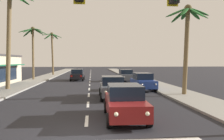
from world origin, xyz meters
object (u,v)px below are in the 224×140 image
Objects in this scene: palm_left_second at (9,22)px; palm_left_third at (33,40)px; sedan_parked_mid_kerb at (143,81)px; palm_right_second at (187,29)px; sedan_third_in_queue at (112,87)px; palm_left_farthest at (52,45)px; sedan_lead_at_stop_bar at (125,102)px; sedan_oncoming_far at (78,75)px; traffic_signal_mast at (175,7)px; sedan_parked_nearest_kerb at (126,75)px.

palm_left_third is at bearing 93.67° from palm_left_second.
palm_right_second reaches higher than sedan_parked_mid_kerb.
sedan_parked_mid_kerb is at bearing 52.84° from sedan_third_in_queue.
palm_left_farthest is (0.80, 11.85, 0.14)m from palm_left_third.
palm_left_farthest reaches higher than sedan_lead_at_stop_bar.
sedan_third_in_queue is 1.00× the size of sedan_parked_mid_kerb.
sedan_lead_at_stop_bar is 23.09m from sedan_oncoming_far.
palm_left_second is (-9.60, 11.91, 5.82)m from sedan_lead_at_stop_bar.
traffic_signal_mast is 2.38× the size of sedan_third_in_queue.
palm_left_third reaches higher than sedan_oncoming_far.
sedan_oncoming_far is 0.51× the size of palm_left_farthest.
traffic_signal_mast is at bearing -62.32° from sedan_lead_at_stop_bar.
palm_left_farthest reaches higher than sedan_oncoming_far.
palm_left_farthest is (-13.02, 24.66, 5.26)m from sedan_parked_mid_kerb.
traffic_signal_mast is at bearing -80.76° from sedan_third_in_queue.
sedan_oncoming_far is at bearing 101.41° from traffic_signal_mast.
palm_left_second reaches higher than sedan_third_in_queue.
sedan_parked_mid_kerb is (0.23, -9.63, 0.00)m from sedan_parked_nearest_kerb.
sedan_lead_at_stop_bar is at bearing -98.89° from sedan_parked_nearest_kerb.
traffic_signal_mast is 1.33× the size of palm_left_third.
traffic_signal_mast reaches higher than sedan_oncoming_far.
traffic_signal_mast is at bearing -115.91° from palm_right_second.
palm_left_second is (-5.89, -10.88, 5.82)m from sedan_oncoming_far.
palm_left_third is 0.92× the size of palm_left_farthest.
sedan_third_in_queue is 31.22m from palm_left_farthest.
sedan_lead_at_stop_bar is at bearing -89.68° from sedan_third_in_queue.
palm_left_farthest is (-9.53, 29.27, 5.26)m from sedan_third_in_queue.
palm_left_farthest is at bearing 118.74° from palm_right_second.
palm_right_second is at bearing 5.36° from sedan_third_in_queue.
sedan_third_in_queue is 0.99× the size of sedan_parked_nearest_kerb.
palm_left_farthest is (-9.56, 35.63, 5.26)m from sedan_lead_at_stop_bar.
sedan_oncoming_far is 8.45m from palm_left_third.
palm_left_farthest is (-5.86, 12.85, 5.26)m from sedan_oncoming_far.
sedan_third_in_queue is 0.56× the size of palm_left_third.
palm_right_second is at bearing 64.09° from traffic_signal_mast.
sedan_oncoming_far is at bearing 61.57° from palm_left_second.
palm_left_third reaches higher than sedan_parked_mid_kerb.
palm_right_second is (15.76, -4.96, -1.22)m from palm_left_second.
palm_left_third is at bearing -93.84° from palm_left_farthest.
sedan_oncoming_far is 19.22m from palm_right_second.
palm_left_farthest is at bearing 106.00° from traffic_signal_mast.
sedan_oncoming_far is 1.00× the size of sedan_parked_nearest_kerb.
sedan_third_in_queue is 7.74m from palm_right_second.
sedan_oncoming_far is (-5.16, 25.55, -3.99)m from traffic_signal_mast.
sedan_third_in_queue is at bearing -127.16° from sedan_parked_mid_kerb.
palm_left_farthest reaches higher than traffic_signal_mast.
palm_left_second is 23.73m from palm_left_farthest.
sedan_parked_nearest_kerb is at bearing -49.62° from palm_left_farthest.
palm_left_third is (-0.76, 11.87, -0.70)m from palm_left_second.
palm_left_third is (-11.81, 26.54, 1.13)m from traffic_signal_mast.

